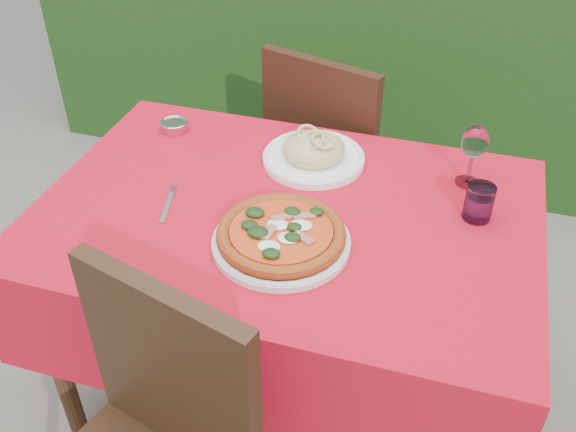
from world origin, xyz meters
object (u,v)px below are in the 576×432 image
(water_glass, at_px, (479,204))
(wine_glass, at_px, (475,144))
(chair_far, at_px, (333,156))
(steel_ramekin, at_px, (174,127))
(pasta_plate, at_px, (314,153))
(pizza_plate, at_px, (281,236))
(fork, at_px, (167,207))

(water_glass, distance_m, wine_glass, 0.17)
(chair_far, xyz_separation_m, steel_ramekin, (-0.42, -0.35, 0.24))
(wine_glass, height_order, steel_ramekin, wine_glass)
(pasta_plate, distance_m, wine_glass, 0.43)
(chair_far, relative_size, pizza_plate, 2.56)
(water_glass, relative_size, wine_glass, 0.53)
(water_glass, bearing_deg, wine_glass, 102.75)
(fork, distance_m, steel_ramekin, 0.39)
(chair_far, height_order, pizza_plate, chair_far)
(pizza_plate, bearing_deg, pasta_plate, 93.56)
(wine_glass, bearing_deg, chair_far, 140.43)
(water_glass, bearing_deg, pasta_plate, 163.97)
(fork, relative_size, steel_ramekin, 2.29)
(water_glass, bearing_deg, steel_ramekin, 169.00)
(chair_far, distance_m, fork, 0.79)
(pizza_plate, relative_size, wine_glass, 2.07)
(pizza_plate, distance_m, fork, 0.33)
(steel_ramekin, bearing_deg, water_glass, -11.00)
(wine_glass, relative_size, steel_ramekin, 2.28)
(pasta_plate, bearing_deg, water_glass, -16.03)
(pizza_plate, distance_m, wine_glass, 0.57)
(steel_ramekin, bearing_deg, pizza_plate, -41.80)
(pasta_plate, distance_m, fork, 0.44)
(chair_far, height_order, pasta_plate, chair_far)
(pizza_plate, relative_size, steel_ramekin, 4.71)
(chair_far, distance_m, wine_glass, 0.68)
(wine_glass, bearing_deg, pasta_plate, -177.67)
(water_glass, distance_m, fork, 0.78)
(pizza_plate, bearing_deg, steel_ramekin, 138.20)
(pasta_plate, height_order, fork, pasta_plate)
(wine_glass, bearing_deg, steel_ramekin, 178.18)
(pizza_plate, distance_m, water_glass, 0.50)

